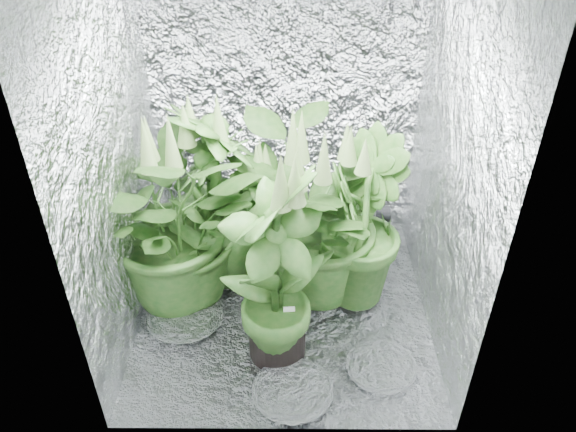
% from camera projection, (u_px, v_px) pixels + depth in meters
% --- Properties ---
extents(ground, '(1.60, 1.60, 0.00)m').
position_uv_depth(ground, '(284.00, 305.00, 3.23)').
color(ground, silver).
rests_on(ground, ground).
extents(walls, '(1.62, 1.62, 2.00)m').
position_uv_depth(walls, '(283.00, 152.00, 2.65)').
color(walls, silver).
rests_on(walls, ground).
extents(plant_a, '(1.03, 1.03, 1.14)m').
position_uv_depth(plant_a, '(175.00, 220.00, 2.99)').
color(plant_a, black).
rests_on(plant_a, ground).
extents(plant_b, '(0.57, 0.57, 0.92)m').
position_uv_depth(plant_b, '(272.00, 222.00, 3.18)').
color(plant_b, black).
rests_on(plant_b, ground).
extents(plant_c, '(0.60, 0.60, 1.07)m').
position_uv_depth(plant_c, '(360.00, 224.00, 3.03)').
color(plant_c, black).
rests_on(plant_c, ground).
extents(plant_d, '(0.82, 0.82, 1.17)m').
position_uv_depth(plant_d, '(217.00, 199.00, 3.16)').
color(plant_d, black).
rests_on(plant_d, ground).
extents(plant_e, '(0.93, 0.93, 1.11)m').
position_uv_depth(plant_e, '(314.00, 221.00, 3.00)').
color(plant_e, black).
rests_on(plant_e, ground).
extents(plant_f, '(0.78, 0.78, 1.22)m').
position_uv_depth(plant_f, '(276.00, 269.00, 2.62)').
color(plant_f, black).
rests_on(plant_f, ground).
extents(circulation_fan, '(0.15, 0.33, 0.38)m').
position_uv_depth(circulation_fan, '(376.00, 220.00, 3.64)').
color(circulation_fan, black).
rests_on(circulation_fan, ground).
extents(plant_label, '(0.06, 0.03, 0.09)m').
position_uv_depth(plant_label, '(289.00, 315.00, 2.75)').
color(plant_label, white).
rests_on(plant_label, plant_f).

